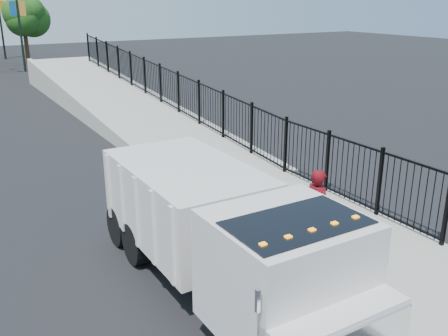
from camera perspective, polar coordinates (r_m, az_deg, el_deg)
ground at (r=11.71m, az=4.80°, el=-9.45°), size 120.00×120.00×0.00m
sidewalk at (r=11.58m, az=18.66°, el=-10.48°), size 3.55×12.00×0.12m
curb at (r=10.33m, az=11.38°, el=-13.44°), size 0.30×12.00×0.16m
ramp at (r=26.29m, az=-11.76°, el=6.26°), size 3.95×24.06×3.19m
iron_fence at (r=22.98m, az=-5.20°, el=7.10°), size 0.10×28.00×1.80m
truck at (r=9.39m, az=0.16°, el=-7.46°), size 2.41×7.16×2.45m
worker at (r=11.43m, az=10.59°, el=-4.60°), size 0.55×0.74×1.86m
debris at (r=14.19m, az=8.11°, el=-3.59°), size 0.42×0.42×0.10m
light_pole_1 at (r=43.17m, az=-22.86°, el=15.86°), size 3.78×0.22×8.00m
tree_1 at (r=47.68m, az=-21.98°, el=15.62°), size 2.83×2.83×5.41m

